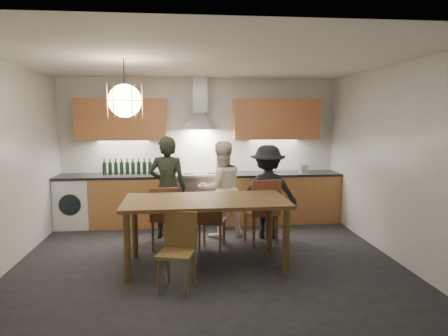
{
  "coord_description": "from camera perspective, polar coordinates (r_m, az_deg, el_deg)",
  "views": [
    {
      "loc": [
        -0.3,
        -5.07,
        1.91
      ],
      "look_at": [
        0.26,
        0.4,
        1.2
      ],
      "focal_mm": 32.0,
      "sensor_mm": 36.0,
      "label": 1
    }
  ],
  "objects": [
    {
      "name": "ground",
      "position": [
        5.43,
        -2.32,
        -13.25
      ],
      "size": [
        5.0,
        5.0,
        0.0
      ],
      "primitive_type": "plane",
      "color": "black",
      "rests_on": "ground"
    },
    {
      "name": "room_shell",
      "position": [
        5.09,
        -2.42,
        5.05
      ],
      "size": [
        5.02,
        4.52,
        2.61
      ],
      "color": "white",
      "rests_on": "ground"
    },
    {
      "name": "counter_run",
      "position": [
        7.18,
        -3.1,
        -4.38
      ],
      "size": [
        5.0,
        0.62,
        0.9
      ],
      "color": "tan",
      "rests_on": "ground"
    },
    {
      "name": "range_stove",
      "position": [
        7.18,
        -3.29,
        -4.46
      ],
      "size": [
        0.9,
        0.6,
        0.92
      ],
      "color": "silver",
      "rests_on": "ground"
    },
    {
      "name": "wall_fixtures",
      "position": [
        7.15,
        -3.42,
        7.05
      ],
      "size": [
        4.3,
        0.54,
        1.1
      ],
      "color": "#CB7F4E",
      "rests_on": "ground"
    },
    {
      "name": "pendant_lamp",
      "position": [
        5.03,
        -13.98,
        9.3
      ],
      "size": [
        0.43,
        0.43,
        0.7
      ],
      "color": "black",
      "rests_on": "ground"
    },
    {
      "name": "dining_table",
      "position": [
        5.1,
        -2.63,
        -5.58
      ],
      "size": [
        2.08,
        1.07,
        0.87
      ],
      "rotation": [
        0.0,
        0.0,
        0.02
      ],
      "color": "brown",
      "rests_on": "ground"
    },
    {
      "name": "chair_back_left",
      "position": [
        5.86,
        -8.57,
        -6.4
      ],
      "size": [
        0.44,
        0.44,
        0.92
      ],
      "rotation": [
        0.0,
        0.0,
        3.22
      ],
      "color": "brown",
      "rests_on": "ground"
    },
    {
      "name": "chair_back_mid",
      "position": [
        5.77,
        -1.91,
        -7.05
      ],
      "size": [
        0.47,
        0.47,
        0.83
      ],
      "rotation": [
        0.0,
        0.0,
        2.85
      ],
      "color": "brown",
      "rests_on": "ground"
    },
    {
      "name": "chair_back_right",
      "position": [
        5.95,
        5.65,
        -5.65
      ],
      "size": [
        0.53,
        0.53,
        1.0
      ],
      "rotation": [
        0.0,
        0.0,
        3.34
      ],
      "color": "brown",
      "rests_on": "ground"
    },
    {
      "name": "chair_front",
      "position": [
        4.58,
        -6.53,
        -10.84
      ],
      "size": [
        0.47,
        0.47,
        0.85
      ],
      "rotation": [
        0.0,
        0.0,
        -0.28
      ],
      "color": "brown",
      "rests_on": "ground"
    },
    {
      "name": "person_left",
      "position": [
        6.31,
        -8.05,
        -2.79
      ],
      "size": [
        0.64,
        0.47,
        1.61
      ],
      "primitive_type": "imported",
      "rotation": [
        0.0,
        0.0,
        2.99
      ],
      "color": "black",
      "rests_on": "ground"
    },
    {
      "name": "person_mid",
      "position": [
        6.35,
        -0.42,
        -3.03
      ],
      "size": [
        0.87,
        0.76,
        1.53
      ],
      "primitive_type": "imported",
      "rotation": [
        0.0,
        0.0,
        3.41
      ],
      "color": "white",
      "rests_on": "ground"
    },
    {
      "name": "person_right",
      "position": [
        6.33,
        6.24,
        -3.38
      ],
      "size": [
        1.0,
        0.63,
        1.47
      ],
      "primitive_type": "imported",
      "rotation": [
        0.0,
        0.0,
        3.05
      ],
      "color": "black",
      "rests_on": "ground"
    },
    {
      "name": "mixing_bowl",
      "position": [
        7.25,
        6.38,
        -0.44
      ],
      "size": [
        0.29,
        0.29,
        0.06
      ],
      "primitive_type": "imported",
      "rotation": [
        0.0,
        0.0,
        0.11
      ],
      "color": "#BCBDC0",
      "rests_on": "counter_run"
    },
    {
      "name": "stock_pot",
      "position": [
        7.43,
        11.27,
        -0.11
      ],
      "size": [
        0.23,
        0.23,
        0.12
      ],
      "primitive_type": "cylinder",
      "rotation": [
        0.0,
        0.0,
        0.32
      ],
      "color": "#BABABE",
      "rests_on": "counter_run"
    },
    {
      "name": "wine_bottles",
      "position": [
        7.23,
        -13.65,
        0.22
      ],
      "size": [
        0.85,
        0.07,
        0.28
      ],
      "color": "black",
      "rests_on": "counter_run"
    }
  ]
}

